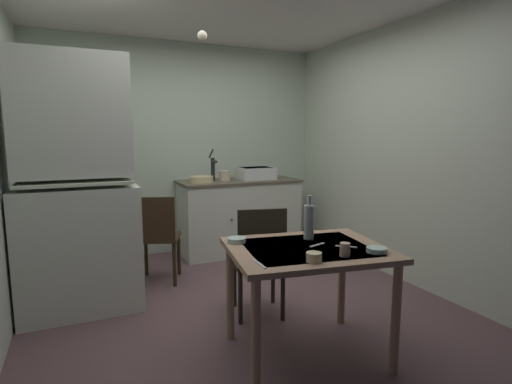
{
  "coord_description": "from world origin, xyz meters",
  "views": [
    {
      "loc": [
        -1.22,
        -3.06,
        1.47
      ],
      "look_at": [
        0.16,
        0.03,
        0.98
      ],
      "focal_mm": 27.99,
      "sensor_mm": 36.0,
      "label": 1
    }
  ],
  "objects_px": {
    "hand_pump": "(213,167)",
    "mixing_bowl_counter": "(202,179)",
    "teacup_cream": "(345,250)",
    "sink_basin": "(256,173)",
    "chair_by_counter": "(158,236)",
    "chair_far_side": "(259,258)",
    "hutch_cabinet": "(77,195)",
    "dining_table": "(307,262)",
    "glass_bottle": "(309,221)",
    "serving_bowl_wide": "(237,240)"
  },
  "relations": [
    {
      "from": "chair_by_counter",
      "to": "serving_bowl_wide",
      "type": "xyz_separation_m",
      "value": [
        0.28,
        -1.43,
        0.28
      ]
    },
    {
      "from": "sink_basin",
      "to": "teacup_cream",
      "type": "xyz_separation_m",
      "value": [
        -0.61,
        -2.68,
        -0.2
      ]
    },
    {
      "from": "hutch_cabinet",
      "to": "sink_basin",
      "type": "distance_m",
      "value": 2.33
    },
    {
      "from": "sink_basin",
      "to": "mixing_bowl_counter",
      "type": "distance_m",
      "value": 0.72
    },
    {
      "from": "hutch_cabinet",
      "to": "chair_far_side",
      "type": "bearing_deg",
      "value": -28.67
    },
    {
      "from": "hutch_cabinet",
      "to": "chair_far_side",
      "type": "height_order",
      "value": "hutch_cabinet"
    },
    {
      "from": "hutch_cabinet",
      "to": "hand_pump",
      "type": "relative_size",
      "value": 5.37
    },
    {
      "from": "dining_table",
      "to": "glass_bottle",
      "type": "height_order",
      "value": "glass_bottle"
    },
    {
      "from": "sink_basin",
      "to": "chair_by_counter",
      "type": "xyz_separation_m",
      "value": [
        -1.37,
        -0.7,
        -0.5
      ]
    },
    {
      "from": "teacup_cream",
      "to": "mixing_bowl_counter",
      "type": "bearing_deg",
      "value": 92.32
    },
    {
      "from": "chair_far_side",
      "to": "glass_bottle",
      "type": "bearing_deg",
      "value": -70.48
    },
    {
      "from": "teacup_cream",
      "to": "glass_bottle",
      "type": "distance_m",
      "value": 0.44
    },
    {
      "from": "hutch_cabinet",
      "to": "glass_bottle",
      "type": "bearing_deg",
      "value": -38.76
    },
    {
      "from": "hutch_cabinet",
      "to": "chair_by_counter",
      "type": "bearing_deg",
      "value": 28.15
    },
    {
      "from": "hand_pump",
      "to": "mixing_bowl_counter",
      "type": "distance_m",
      "value": 0.24
    },
    {
      "from": "sink_basin",
      "to": "chair_by_counter",
      "type": "bearing_deg",
      "value": -153.06
    },
    {
      "from": "hand_pump",
      "to": "chair_by_counter",
      "type": "relative_size",
      "value": 0.44
    },
    {
      "from": "chair_by_counter",
      "to": "teacup_cream",
      "type": "xyz_separation_m",
      "value": [
        0.75,
        -1.99,
        0.3
      ]
    },
    {
      "from": "teacup_cream",
      "to": "dining_table",
      "type": "bearing_deg",
      "value": 111.54
    },
    {
      "from": "teacup_cream",
      "to": "hand_pump",
      "type": "bearing_deg",
      "value": 88.62
    },
    {
      "from": "serving_bowl_wide",
      "to": "hutch_cabinet",
      "type": "bearing_deg",
      "value": 132.71
    },
    {
      "from": "chair_by_counter",
      "to": "chair_far_side",
      "type": "bearing_deg",
      "value": -60.97
    },
    {
      "from": "sink_basin",
      "to": "teacup_cream",
      "type": "height_order",
      "value": "sink_basin"
    },
    {
      "from": "mixing_bowl_counter",
      "to": "chair_by_counter",
      "type": "distance_m",
      "value": 1.03
    },
    {
      "from": "hutch_cabinet",
      "to": "glass_bottle",
      "type": "relative_size",
      "value": 6.8
    },
    {
      "from": "hand_pump",
      "to": "dining_table",
      "type": "distance_m",
      "value": 2.51
    },
    {
      "from": "dining_table",
      "to": "chair_by_counter",
      "type": "bearing_deg",
      "value": 110.7
    },
    {
      "from": "hand_pump",
      "to": "teacup_cream",
      "type": "xyz_separation_m",
      "value": [
        -0.07,
        -2.73,
        -0.29
      ]
    },
    {
      "from": "hutch_cabinet",
      "to": "glass_bottle",
      "type": "distance_m",
      "value": 1.88
    },
    {
      "from": "hand_pump",
      "to": "chair_by_counter",
      "type": "xyz_separation_m",
      "value": [
        -0.82,
        -0.74,
        -0.6
      ]
    },
    {
      "from": "sink_basin",
      "to": "chair_far_side",
      "type": "height_order",
      "value": "sink_basin"
    },
    {
      "from": "mixing_bowl_counter",
      "to": "teacup_cream",
      "type": "xyz_separation_m",
      "value": [
        0.11,
        -2.63,
        -0.16
      ]
    },
    {
      "from": "teacup_cream",
      "to": "glass_bottle",
      "type": "relative_size",
      "value": 0.26
    },
    {
      "from": "hutch_cabinet",
      "to": "sink_basin",
      "type": "xyz_separation_m",
      "value": [
        2.07,
        1.07,
        0.01
      ]
    },
    {
      "from": "chair_by_counter",
      "to": "mixing_bowl_counter",
      "type": "bearing_deg",
      "value": 44.89
    },
    {
      "from": "hutch_cabinet",
      "to": "serving_bowl_wide",
      "type": "distance_m",
      "value": 1.45
    },
    {
      "from": "serving_bowl_wide",
      "to": "dining_table",
      "type": "bearing_deg",
      "value": -38.18
    },
    {
      "from": "sink_basin",
      "to": "hand_pump",
      "type": "bearing_deg",
      "value": 175.29
    },
    {
      "from": "sink_basin",
      "to": "chair_by_counter",
      "type": "relative_size",
      "value": 0.5
    },
    {
      "from": "sink_basin",
      "to": "glass_bottle",
      "type": "xyz_separation_m",
      "value": [
        -0.6,
        -2.25,
        -0.11
      ]
    },
    {
      "from": "hutch_cabinet",
      "to": "chair_far_side",
      "type": "relative_size",
      "value": 2.3
    },
    {
      "from": "hutch_cabinet",
      "to": "hand_pump",
      "type": "xyz_separation_m",
      "value": [
        1.52,
        1.11,
        0.1
      ]
    },
    {
      "from": "hutch_cabinet",
      "to": "dining_table",
      "type": "relative_size",
      "value": 1.88
    },
    {
      "from": "chair_far_side",
      "to": "teacup_cream",
      "type": "bearing_deg",
      "value": -80.42
    },
    {
      "from": "hutch_cabinet",
      "to": "mixing_bowl_counter",
      "type": "bearing_deg",
      "value": 37.12
    },
    {
      "from": "mixing_bowl_counter",
      "to": "teacup_cream",
      "type": "height_order",
      "value": "mixing_bowl_counter"
    },
    {
      "from": "hutch_cabinet",
      "to": "chair_by_counter",
      "type": "xyz_separation_m",
      "value": [
        0.7,
        0.37,
        -0.5
      ]
    },
    {
      "from": "dining_table",
      "to": "chair_far_side",
      "type": "relative_size",
      "value": 1.23
    },
    {
      "from": "dining_table",
      "to": "glass_bottle",
      "type": "bearing_deg",
      "value": 56.38
    },
    {
      "from": "teacup_cream",
      "to": "sink_basin",
      "type": "bearing_deg",
      "value": 77.1
    }
  ]
}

